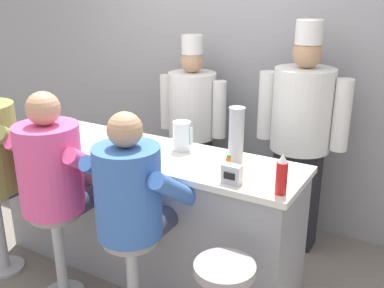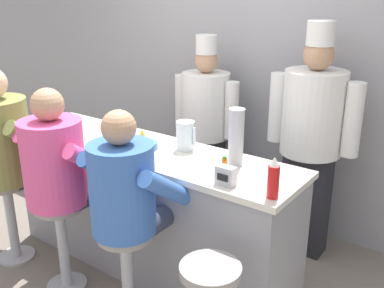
{
  "view_description": "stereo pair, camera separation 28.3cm",
  "coord_description": "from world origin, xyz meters",
  "px_view_note": "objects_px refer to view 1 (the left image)",
  "views": [
    {
      "loc": [
        1.76,
        -2.05,
        2.03
      ],
      "look_at": [
        0.42,
        0.26,
        1.08
      ],
      "focal_mm": 42.0,
      "sensor_mm": 36.0,
      "label": 1
    },
    {
      "loc": [
        1.99,
        -1.89,
        2.03
      ],
      "look_at": [
        0.42,
        0.26,
        1.08
      ],
      "focal_mm": 42.0,
      "sensor_mm": 36.0,
      "label": 2
    }
  ],
  "objects_px": {
    "mustard_bottle_yellow": "(142,148)",
    "hot_sauce_bottle_orange": "(228,166)",
    "ketchup_bottle_red": "(282,175)",
    "water_pitcher_clear": "(182,136)",
    "breakfast_plate": "(111,143)",
    "napkin_dispenser_chrome": "(232,174)",
    "cook_in_whites_far": "(301,129)",
    "cereal_bowl": "(143,147)",
    "cook_in_whites_near": "(192,121)",
    "cup_stack_steel": "(236,136)",
    "diner_seated_pink": "(55,173)",
    "coffee_mug_white": "(44,122)",
    "diner_seated_blue": "(132,198)"
  },
  "relations": [
    {
      "from": "napkin_dispenser_chrome",
      "to": "cup_stack_steel",
      "type": "bearing_deg",
      "value": 110.91
    },
    {
      "from": "water_pitcher_clear",
      "to": "breakfast_plate",
      "type": "xyz_separation_m",
      "value": [
        -0.48,
        -0.17,
        -0.09
      ]
    },
    {
      "from": "cup_stack_steel",
      "to": "napkin_dispenser_chrome",
      "type": "relative_size",
      "value": 3.2
    },
    {
      "from": "breakfast_plate",
      "to": "cook_in_whites_far",
      "type": "distance_m",
      "value": 1.43
    },
    {
      "from": "hot_sauce_bottle_orange",
      "to": "water_pitcher_clear",
      "type": "bearing_deg",
      "value": 152.11
    },
    {
      "from": "ketchup_bottle_red",
      "to": "cup_stack_steel",
      "type": "height_order",
      "value": "cup_stack_steel"
    },
    {
      "from": "breakfast_plate",
      "to": "cook_in_whites_far",
      "type": "height_order",
      "value": "cook_in_whites_far"
    },
    {
      "from": "hot_sauce_bottle_orange",
      "to": "cereal_bowl",
      "type": "xyz_separation_m",
      "value": [
        -0.69,
        0.1,
        -0.04
      ]
    },
    {
      "from": "mustard_bottle_yellow",
      "to": "hot_sauce_bottle_orange",
      "type": "bearing_deg",
      "value": 8.43
    },
    {
      "from": "breakfast_plate",
      "to": "cook_in_whites_far",
      "type": "bearing_deg",
      "value": 41.29
    },
    {
      "from": "water_pitcher_clear",
      "to": "diner_seated_pink",
      "type": "height_order",
      "value": "diner_seated_pink"
    },
    {
      "from": "coffee_mug_white",
      "to": "cup_stack_steel",
      "type": "bearing_deg",
      "value": 2.53
    },
    {
      "from": "breakfast_plate",
      "to": "water_pitcher_clear",
      "type": "bearing_deg",
      "value": 19.84
    },
    {
      "from": "diner_seated_blue",
      "to": "diner_seated_pink",
      "type": "bearing_deg",
      "value": 179.79
    },
    {
      "from": "breakfast_plate",
      "to": "cereal_bowl",
      "type": "distance_m",
      "value": 0.26
    },
    {
      "from": "mustard_bottle_yellow",
      "to": "coffee_mug_white",
      "type": "xyz_separation_m",
      "value": [
        -1.12,
        0.23,
        -0.06
      ]
    },
    {
      "from": "water_pitcher_clear",
      "to": "diner_seated_pink",
      "type": "distance_m",
      "value": 0.86
    },
    {
      "from": "ketchup_bottle_red",
      "to": "water_pitcher_clear",
      "type": "distance_m",
      "value": 0.88
    },
    {
      "from": "hot_sauce_bottle_orange",
      "to": "cereal_bowl",
      "type": "distance_m",
      "value": 0.7
    },
    {
      "from": "water_pitcher_clear",
      "to": "coffee_mug_white",
      "type": "height_order",
      "value": "water_pitcher_clear"
    },
    {
      "from": "cereal_bowl",
      "to": "hot_sauce_bottle_orange",
      "type": "bearing_deg",
      "value": -8.25
    },
    {
      "from": "coffee_mug_white",
      "to": "diner_seated_blue",
      "type": "bearing_deg",
      "value": -22.88
    },
    {
      "from": "breakfast_plate",
      "to": "cook_in_whites_far",
      "type": "relative_size",
      "value": 0.14
    },
    {
      "from": "cup_stack_steel",
      "to": "diner_seated_blue",
      "type": "bearing_deg",
      "value": -121.09
    },
    {
      "from": "mustard_bottle_yellow",
      "to": "napkin_dispenser_chrome",
      "type": "bearing_deg",
      "value": 0.17
    },
    {
      "from": "napkin_dispenser_chrome",
      "to": "breakfast_plate",
      "type": "bearing_deg",
      "value": 171.12
    },
    {
      "from": "napkin_dispenser_chrome",
      "to": "cook_in_whites_far",
      "type": "bearing_deg",
      "value": 86.73
    },
    {
      "from": "cook_in_whites_near",
      "to": "ketchup_bottle_red",
      "type": "bearing_deg",
      "value": -43.02
    },
    {
      "from": "hot_sauce_bottle_orange",
      "to": "napkin_dispenser_chrome",
      "type": "xyz_separation_m",
      "value": [
        0.06,
        -0.08,
        -0.01
      ]
    },
    {
      "from": "diner_seated_blue",
      "to": "cook_in_whites_far",
      "type": "xyz_separation_m",
      "value": [
        0.54,
        1.41,
        0.11
      ]
    },
    {
      "from": "mustard_bottle_yellow",
      "to": "water_pitcher_clear",
      "type": "height_order",
      "value": "mustard_bottle_yellow"
    },
    {
      "from": "mustard_bottle_yellow",
      "to": "cook_in_whites_near",
      "type": "bearing_deg",
      "value": 104.45
    },
    {
      "from": "cereal_bowl",
      "to": "diner_seated_pink",
      "type": "height_order",
      "value": "diner_seated_pink"
    },
    {
      "from": "cup_stack_steel",
      "to": "napkin_dispenser_chrome",
      "type": "xyz_separation_m",
      "value": [
        0.11,
        -0.3,
        -0.13
      ]
    },
    {
      "from": "cereal_bowl",
      "to": "napkin_dispenser_chrome",
      "type": "relative_size",
      "value": 1.37
    },
    {
      "from": "coffee_mug_white",
      "to": "cook_in_whites_far",
      "type": "bearing_deg",
      "value": 25.89
    },
    {
      "from": "hot_sauce_bottle_orange",
      "to": "cook_in_whites_far",
      "type": "bearing_deg",
      "value": 83.11
    },
    {
      "from": "water_pitcher_clear",
      "to": "napkin_dispenser_chrome",
      "type": "relative_size",
      "value": 1.76
    },
    {
      "from": "cup_stack_steel",
      "to": "cook_in_whites_near",
      "type": "bearing_deg",
      "value": 133.78
    },
    {
      "from": "ketchup_bottle_red",
      "to": "cereal_bowl",
      "type": "height_order",
      "value": "ketchup_bottle_red"
    },
    {
      "from": "coffee_mug_white",
      "to": "diner_seated_blue",
      "type": "relative_size",
      "value": 0.1
    },
    {
      "from": "breakfast_plate",
      "to": "cup_stack_steel",
      "type": "distance_m",
      "value": 0.92
    },
    {
      "from": "cereal_bowl",
      "to": "diner_seated_pink",
      "type": "relative_size",
      "value": 0.11
    },
    {
      "from": "cook_in_whites_near",
      "to": "water_pitcher_clear",
      "type": "bearing_deg",
      "value": -64.45
    },
    {
      "from": "hot_sauce_bottle_orange",
      "to": "napkin_dispenser_chrome",
      "type": "relative_size",
      "value": 1.17
    },
    {
      "from": "water_pitcher_clear",
      "to": "cup_stack_steel",
      "type": "xyz_separation_m",
      "value": [
        0.42,
        -0.04,
        0.08
      ]
    },
    {
      "from": "diner_seated_pink",
      "to": "cereal_bowl",
      "type": "bearing_deg",
      "value": 55.73
    },
    {
      "from": "cereal_bowl",
      "to": "cook_in_whites_far",
      "type": "bearing_deg",
      "value": 48.27
    },
    {
      "from": "cereal_bowl",
      "to": "cup_stack_steel",
      "type": "relative_size",
      "value": 0.43
    },
    {
      "from": "breakfast_plate",
      "to": "coffee_mug_white",
      "type": "distance_m",
      "value": 0.74
    }
  ]
}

